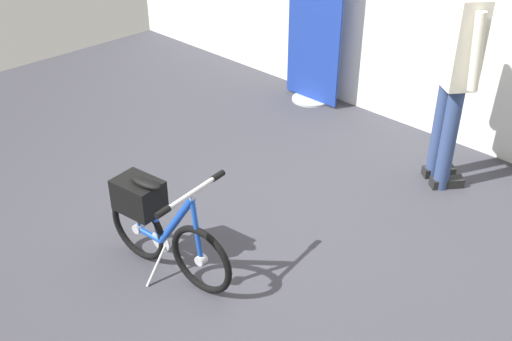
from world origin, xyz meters
The scene contains 4 objects.
ground_plane centered at (0.00, 0.00, 0.00)m, with size 8.25×8.25×0.00m, color #38383F.
floor_banner_stand centered at (-1.30, 2.14, 0.65)m, with size 0.60×0.36×1.47m.
folding_bike_foreground centered at (-0.35, -0.39, 0.34)m, with size 0.94×0.53×0.68m.
visitor_near_wall centered at (0.32, 1.68, 0.93)m, with size 0.43×0.39×1.63m.
Camera 1 is at (2.08, -2.03, 2.43)m, focal length 42.54 mm.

